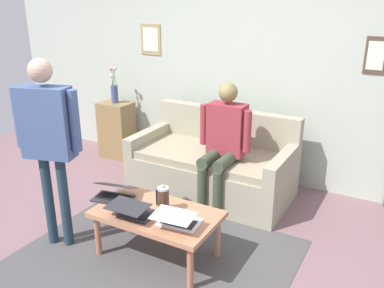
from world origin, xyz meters
name	(u,v)px	position (x,y,z in m)	size (l,w,h in m)	color
ground_plane	(139,269)	(0.00, 0.00, 0.00)	(7.68, 7.68, 0.00)	#7B5B61
area_rug	(151,261)	(-0.03, -0.13, 0.00)	(2.18, 1.88, 0.01)	#494749
back_wall	(249,63)	(0.00, -2.20, 1.35)	(7.04, 0.11, 2.70)	#B1BEAC
couch	(213,166)	(0.10, -1.53, 0.31)	(1.70, 0.89, 0.88)	#9F9980
coffee_table	(157,217)	(-0.03, -0.23, 0.37)	(1.01, 0.59, 0.41)	#B47754
laptop_left	(133,211)	(0.10, -0.09, 0.46)	(0.33, 0.32, 0.13)	#28282D
laptop_center	(178,220)	(-0.29, -0.14, 0.46)	(0.35, 0.36, 0.13)	silver
laptop_right	(114,194)	(0.42, -0.25, 0.45)	(0.38, 0.32, 0.14)	#28282D
french_press	(163,199)	(-0.07, -0.28, 0.52)	(0.12, 0.10, 0.24)	#4C3323
side_shelf	(117,130)	(1.71, -1.88, 0.37)	(0.42, 0.32, 0.74)	olive
flower_vase	(114,90)	(1.71, -1.88, 0.92)	(0.11, 0.11, 0.48)	#3F4D7F
person_standing	(48,131)	(0.82, 0.03, 1.04)	(0.57, 0.29, 1.63)	#223746
person_seated	(223,139)	(-0.12, -1.30, 0.73)	(0.55, 0.51, 1.28)	#3A4633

